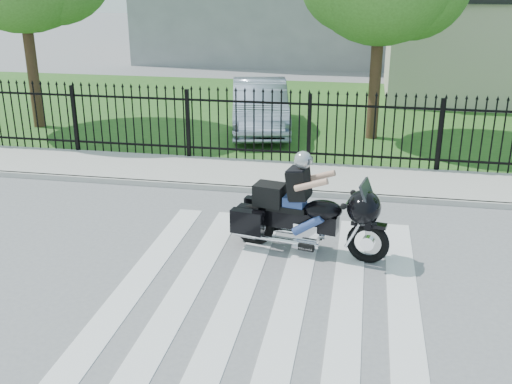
# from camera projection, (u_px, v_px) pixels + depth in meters

# --- Properties ---
(ground) EXTENTS (120.00, 120.00, 0.00)m
(ground) POSITION_uv_depth(u_px,v_px,m) (268.00, 287.00, 9.04)
(ground) COLOR slate
(ground) RESTS_ON ground
(crosswalk) EXTENTS (5.00, 5.50, 0.01)m
(crosswalk) POSITION_uv_depth(u_px,v_px,m) (268.00, 286.00, 9.04)
(crosswalk) COLOR silver
(crosswalk) RESTS_ON ground
(sidewalk) EXTENTS (40.00, 2.00, 0.12)m
(sidewalk) POSITION_uv_depth(u_px,v_px,m) (304.00, 178.00, 13.64)
(sidewalk) COLOR #ADAAA3
(sidewalk) RESTS_ON ground
(curb) EXTENTS (40.00, 0.12, 0.12)m
(curb) POSITION_uv_depth(u_px,v_px,m) (298.00, 193.00, 12.71)
(curb) COLOR #ADAAA3
(curb) RESTS_ON ground
(grass_strip) EXTENTS (40.00, 12.00, 0.02)m
(grass_strip) POSITION_uv_depth(u_px,v_px,m) (326.00, 113.00, 20.11)
(grass_strip) COLOR #25561D
(grass_strip) RESTS_ON ground
(iron_fence) EXTENTS (26.00, 0.04, 1.80)m
(iron_fence) POSITION_uv_depth(u_px,v_px,m) (309.00, 131.00, 14.27)
(iron_fence) COLOR black
(iron_fence) RESTS_ON ground
(motorcycle_rider) EXTENTS (2.70, 1.23, 1.80)m
(motorcycle_rider) POSITION_uv_depth(u_px,v_px,m) (305.00, 211.00, 9.95)
(motorcycle_rider) COLOR black
(motorcycle_rider) RESTS_ON ground
(parked_car) EXTENTS (2.45, 4.70, 1.47)m
(parked_car) POSITION_uv_depth(u_px,v_px,m) (260.00, 106.00, 17.59)
(parked_car) COLOR #8D99B1
(parked_car) RESTS_ON grass_strip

